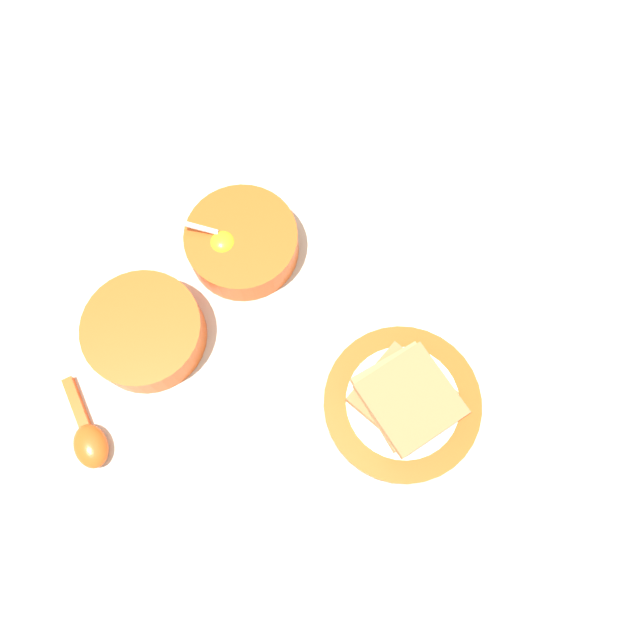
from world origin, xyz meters
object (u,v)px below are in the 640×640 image
(egg_bowl, at_px, (242,243))
(toast_sandwich, at_px, (406,398))
(toast_plate, at_px, (402,403))
(soup_spoon, at_px, (89,439))
(congee_bowl, at_px, (144,331))

(egg_bowl, bearing_deg, toast_sandwich, -160.04)
(egg_bowl, xyz_separation_m, toast_plate, (-0.30, -0.11, -0.02))
(soup_spoon, bearing_deg, congee_bowl, -49.23)
(egg_bowl, relative_size, toast_plate, 0.75)
(toast_sandwich, xyz_separation_m, soup_spoon, (0.13, 0.40, -0.03))
(congee_bowl, bearing_deg, soup_spoon, 130.77)
(toast_plate, xyz_separation_m, congee_bowl, (0.23, 0.28, 0.02))
(egg_bowl, distance_m, congee_bowl, 0.19)
(congee_bowl, bearing_deg, egg_bowl, -68.47)
(toast_sandwich, bearing_deg, toast_plate, 151.84)
(egg_bowl, distance_m, soup_spoon, 0.34)
(egg_bowl, bearing_deg, soup_spoon, 120.41)
(soup_spoon, distance_m, congee_bowl, 0.16)
(toast_plate, relative_size, congee_bowl, 1.32)
(egg_bowl, height_order, toast_plate, egg_bowl)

